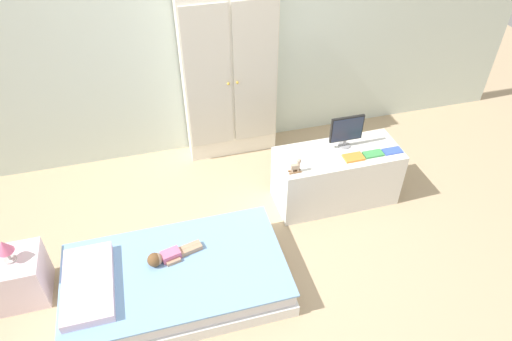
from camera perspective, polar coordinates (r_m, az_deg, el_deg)
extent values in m
cube|color=tan|center=(3.52, -1.59, -11.40)|extent=(10.00, 10.00, 0.02)
cube|color=silver|center=(4.00, -7.77, 19.28)|extent=(6.40, 0.05, 2.70)
cube|color=white|center=(3.36, -9.81, -13.90)|extent=(1.52, 0.87, 0.10)
cube|color=silver|center=(3.28, -10.02, -12.79)|extent=(1.48, 0.83, 0.11)
cube|color=#7AA8DB|center=(3.23, -10.14, -12.11)|extent=(1.51, 0.86, 0.02)
cube|color=silver|center=(3.25, -20.27, -13.17)|extent=(0.32, 0.62, 0.07)
cube|color=#D6668E|center=(3.27, -10.61, -10.35)|extent=(0.15, 0.11, 0.06)
cube|color=tan|center=(3.31, -8.34, -9.41)|extent=(0.16, 0.07, 0.04)
cube|color=tan|center=(3.29, -8.10, -9.83)|extent=(0.16, 0.07, 0.04)
cube|color=tan|center=(3.31, -10.91, -9.91)|extent=(0.10, 0.05, 0.03)
cube|color=tan|center=(3.25, -10.24, -11.19)|extent=(0.10, 0.05, 0.03)
sphere|color=tan|center=(3.24, -12.41, -10.81)|extent=(0.09, 0.09, 0.09)
sphere|color=brown|center=(3.24, -12.60, -10.85)|extent=(0.10, 0.10, 0.10)
cube|color=silver|center=(3.57, -27.45, -11.77)|extent=(0.34, 0.34, 0.37)
cylinder|color=#B7B2AD|center=(3.44, -28.39, -9.77)|extent=(0.08, 0.08, 0.01)
cylinder|color=#B7B2AD|center=(3.41, -28.62, -9.28)|extent=(0.02, 0.02, 0.08)
cone|color=#E0668E|center=(3.36, -29.06, -8.32)|extent=(0.11, 0.11, 0.09)
cube|color=white|center=(4.12, -3.36, 11.77)|extent=(0.83, 0.22, 1.60)
cube|color=beige|center=(3.97, -5.95, 11.08)|extent=(0.39, 0.02, 1.31)
cube|color=beige|center=(4.04, -0.08, 11.88)|extent=(0.39, 0.02, 1.31)
sphere|color=gold|center=(4.00, -3.47, 10.78)|extent=(0.02, 0.02, 0.02)
sphere|color=gold|center=(4.01, -2.34, 10.94)|extent=(0.02, 0.02, 0.02)
cube|color=silver|center=(3.88, 9.99, -0.70)|extent=(1.02, 0.43, 0.50)
cylinder|color=#99999E|center=(3.80, 10.98, 3.12)|extent=(0.10, 0.10, 0.01)
cylinder|color=#99999E|center=(3.79, 11.04, 3.48)|extent=(0.02, 0.02, 0.05)
cube|color=black|center=(3.71, 11.29, 5.16)|extent=(0.28, 0.02, 0.22)
cube|color=#28334C|center=(3.70, 11.38, 5.04)|extent=(0.26, 0.01, 0.20)
cube|color=#8E6642|center=(3.49, 4.80, 0.03)|extent=(0.10, 0.01, 0.01)
cube|color=#8E6642|center=(3.47, 4.95, -0.26)|extent=(0.10, 0.01, 0.01)
cube|color=tan|center=(3.45, 4.92, 0.49)|extent=(0.07, 0.03, 0.04)
cylinder|color=tan|center=(3.48, 5.20, 0.27)|extent=(0.01, 0.01, 0.02)
cylinder|color=tan|center=(3.47, 5.31, 0.07)|extent=(0.01, 0.01, 0.02)
cylinder|color=tan|center=(3.47, 4.48, 0.15)|extent=(0.01, 0.01, 0.02)
cylinder|color=tan|center=(3.46, 4.59, -0.06)|extent=(0.01, 0.01, 0.02)
cylinder|color=tan|center=(3.44, 5.39, 0.93)|extent=(0.02, 0.02, 0.02)
sphere|color=tan|center=(3.43, 5.41, 1.20)|extent=(0.03, 0.03, 0.03)
cube|color=orange|center=(3.68, 12.11, 1.62)|extent=(0.16, 0.10, 0.02)
cube|color=#429E51|center=(3.75, 14.46, 2.03)|extent=(0.16, 0.08, 0.02)
cube|color=blue|center=(3.84, 16.71, 2.38)|extent=(0.16, 0.09, 0.01)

